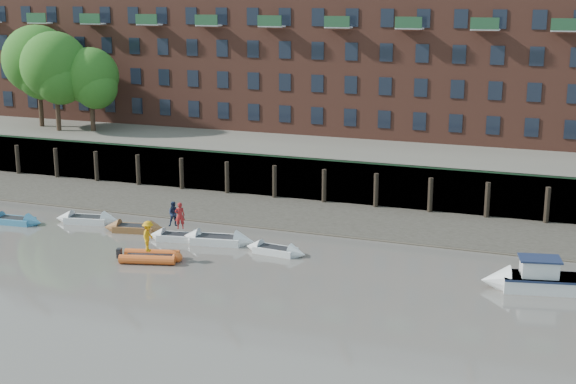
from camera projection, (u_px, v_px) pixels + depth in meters
The scene contains 18 objects.
ground at pixel (156, 300), 41.30m from camera, with size 220.00×220.00×0.00m, color #615B53.
foreshore at pixel (281, 213), 57.66m from camera, with size 110.00×8.00×0.50m, color #3D382F.
mud_band at pixel (263, 225), 54.57m from camera, with size 110.00×1.60×0.10m, color #4C4336.
river_wall at pixel (302, 179), 61.26m from camera, with size 110.00×1.23×3.30m.
bank_terrace at pixel (351, 147), 73.64m from camera, with size 110.00×28.00×3.20m, color #5E594D.
apartment_terrace at pixel (357, 22), 71.83m from camera, with size 80.60×15.56×20.98m.
tree_cluster at pixel (55, 65), 72.70m from camera, with size 11.76×7.74×9.40m.
rowboat_0 at pixel (14, 221), 54.98m from camera, with size 4.27×1.57×1.21m.
rowboat_1 at pixel (88, 220), 55.13m from camera, with size 4.79×2.18×1.34m.
rowboat_2 at pixel (135, 228), 53.13m from camera, with size 4.45×2.08×1.24m.
rowboat_3 at pixel (179, 237), 51.29m from camera, with size 4.23×1.85×1.19m.
rowboat_4 at pixel (217, 240), 50.57m from camera, with size 5.06×2.21×1.42m.
rowboat_5 at pixel (275, 250), 48.65m from camera, with size 4.11×1.55×1.17m.
rib_tender at pixel (152, 257), 47.26m from camera, with size 3.73×2.50×0.63m.
motor_launch at pixel (528, 279), 42.67m from camera, with size 5.81×2.94×2.29m.
person_rower_a at pixel (180, 216), 50.84m from camera, with size 0.63×0.41×1.73m, color maroon.
person_rower_b at pixel (174, 214), 51.35m from camera, with size 0.80×0.62×1.64m, color #19233F.
person_rib_crew at pixel (148, 236), 47.07m from camera, with size 1.19×0.68×1.84m, color orange.
Camera 1 is at (19.94, -33.90, 15.39)m, focal length 50.00 mm.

